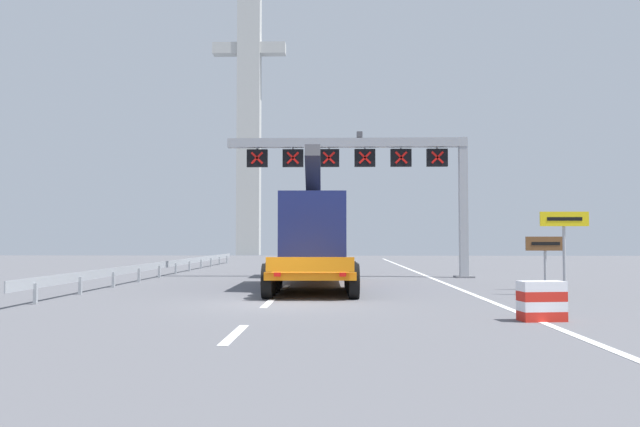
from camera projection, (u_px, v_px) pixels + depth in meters
name	position (u px, v px, depth m)	size (l,w,h in m)	color
ground	(280.00, 303.00, 18.09)	(112.00, 112.00, 0.00)	#5B5B60
lane_markings	(299.00, 275.00, 33.17)	(0.20, 44.77, 0.01)	silver
edge_line_right	(432.00, 278.00, 29.91)	(0.20, 63.00, 0.01)	silver
overhead_lane_gantry	(375.00, 163.00, 30.96)	(12.08, 0.90, 7.19)	#9EA0A5
heavy_haul_truck_orange	(315.00, 236.00, 26.97)	(3.21, 14.10, 5.30)	orange
exit_sign_yellow	(564.00, 231.00, 20.83)	(1.61, 0.15, 2.78)	#9EA0A5
tourist_info_sign_brown	(545.00, 249.00, 23.02)	(1.44, 0.15, 1.96)	#9EA0A5
crash_barrier_striped	(542.00, 301.00, 14.19)	(1.06, 0.63, 0.90)	red
guardrail_left	(175.00, 264.00, 33.48)	(0.13, 34.40, 0.76)	#999EA3
bridge_pylon_distant	(249.00, 85.00, 77.46)	(9.00, 2.00, 41.11)	#B7B7B2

